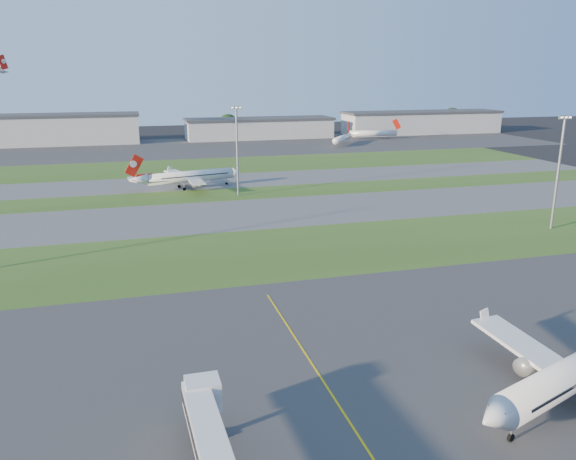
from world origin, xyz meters
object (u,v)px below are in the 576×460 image
object	(u,v)px
airliner_taxiing	(190,177)
light_mast_east	(559,165)
light_mast_centre	(237,145)
mini_jet_far	(373,133)
mini_jet_near	(342,138)

from	to	relation	value
airliner_taxiing	light_mast_east	bearing A→B (deg)	123.55
light_mast_east	light_mast_centre	bearing A→B (deg)	138.37
light_mast_east	airliner_taxiing	bearing A→B (deg)	137.11
light_mast_centre	light_mast_east	world-z (taller)	same
airliner_taxiing	mini_jet_far	bearing A→B (deg)	-148.57
light_mast_east	mini_jet_near	bearing A→B (deg)	86.24
mini_jet_near	light_mast_centre	xyz separation A→B (m)	(-73.69, -106.60, 11.53)
mini_jet_far	mini_jet_near	bearing A→B (deg)	-133.11
mini_jet_near	light_mast_centre	bearing A→B (deg)	-178.69
mini_jet_far	light_mast_centre	distance (m)	160.63
mini_jet_near	light_mast_east	size ratio (longest dim) A/B	0.94
mini_jet_near	mini_jet_far	bearing A→B (deg)	-17.13
mini_jet_far	light_mast_east	xyz separation A→B (m)	(-36.24, -181.79, 11.53)
airliner_taxiing	mini_jet_far	xyz separation A→B (m)	(111.71, 111.67, -0.45)
airliner_taxiing	mini_jet_near	bearing A→B (deg)	-146.54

